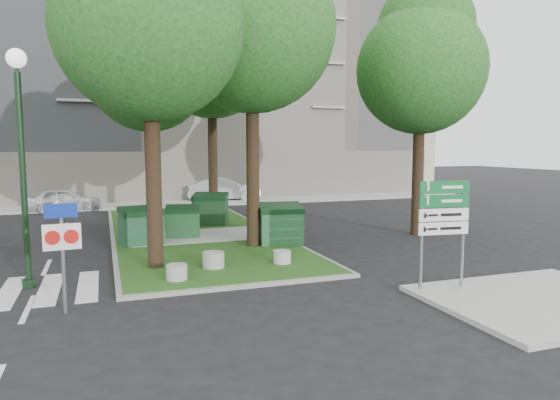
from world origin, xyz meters
name	(u,v)px	position (x,y,z in m)	size (l,w,h in m)	color
ground	(228,289)	(0.00, 0.00, 0.00)	(120.00, 120.00, 0.00)	black
median_island	(193,233)	(0.50, 8.00, 0.06)	(6.00, 16.00, 0.12)	#1F4313
median_kerb	(193,233)	(0.50, 8.00, 0.05)	(6.30, 16.30, 0.10)	gray
sidewalk_corner	(543,301)	(6.50, -3.50, 0.06)	(5.00, 4.00, 0.12)	#999993
building_sidewalk	(155,205)	(0.00, 18.50, 0.06)	(42.00, 3.00, 0.12)	#999993
zebra_crossing	(69,287)	(-3.75, 1.50, 0.01)	(5.00, 3.00, 0.01)	silver
apartment_building	(141,84)	(0.00, 26.00, 8.00)	(41.00, 12.00, 16.00)	tan
tree_median_near_left	(152,8)	(-1.41, 2.56, 7.32)	(5.20, 5.20, 10.53)	black
tree_median_near_right	(254,12)	(2.09, 4.56, 7.99)	(5.60, 5.60, 11.46)	black
tree_median_mid	(150,60)	(-0.91, 9.06, 6.98)	(4.80, 4.80, 9.99)	black
tree_median_far	(213,45)	(2.29, 12.06, 8.32)	(5.80, 5.80, 11.93)	black
tree_street_right	(422,58)	(9.09, 5.06, 6.98)	(5.00, 5.00, 10.06)	black
dumpster_a	(141,226)	(-1.64, 6.05, 0.76)	(1.60, 1.27, 1.33)	#0F3920
dumpster_b	(183,222)	(-0.04, 7.01, 0.70)	(1.45, 1.14, 1.20)	#113D19
dumpster_c	(210,209)	(1.56, 9.64, 0.79)	(1.78, 1.54, 1.39)	black
dumpster_d	(280,224)	(3.00, 4.52, 0.81)	(1.68, 1.27, 1.44)	#154723
bollard_left	(177,272)	(-1.13, 0.91, 0.31)	(0.54, 0.54, 0.39)	#989994
bollard_right	(282,257)	(2.06, 1.70, 0.31)	(0.52, 0.52, 0.37)	#ADADA8
bollard_mid	(213,260)	(0.04, 1.86, 0.34)	(0.62, 0.62, 0.44)	gray
litter_bin	(222,207)	(2.76, 12.54, 0.48)	(0.41, 0.41, 0.72)	orange
street_lamp	(21,140)	(-4.70, 1.85, 3.71)	(0.47, 0.47, 5.90)	black
traffic_sign_pole	(62,239)	(-3.70, -0.59, 1.62)	(0.76, 0.09, 2.52)	slate
directional_sign	(443,217)	(4.85, -2.00, 1.86)	(1.30, 0.22, 2.61)	slate
car_white	(64,200)	(-4.88, 17.48, 0.64)	(1.52, 3.78, 1.29)	silver
car_silver	(224,189)	(4.48, 19.50, 0.77)	(1.63, 4.67, 1.54)	#A9ACB1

